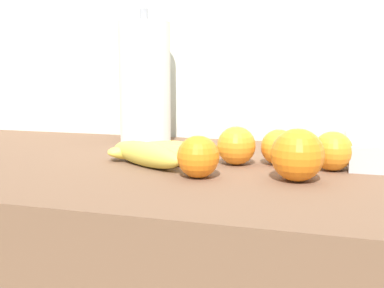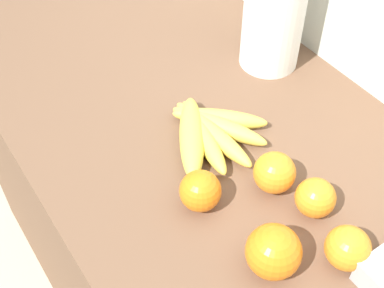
# 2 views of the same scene
# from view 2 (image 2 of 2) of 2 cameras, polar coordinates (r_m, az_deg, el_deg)

# --- Properties ---
(banana_bunch) EXTENTS (0.21, 0.22, 0.04)m
(banana_bunch) POSITION_cam_2_polar(r_m,az_deg,el_deg) (0.93, 1.65, 1.43)
(banana_bunch) COLOR #D9C94C
(banana_bunch) RESTS_ON counter
(orange_front) EXTENTS (0.06, 0.06, 0.06)m
(orange_front) POSITION_cam_2_polar(r_m,az_deg,el_deg) (0.84, 13.31, -5.74)
(orange_front) COLOR orange
(orange_front) RESTS_ON counter
(orange_back_left) EXTENTS (0.07, 0.07, 0.07)m
(orange_back_left) POSITION_cam_2_polar(r_m,az_deg,el_deg) (0.82, 0.91, -5.13)
(orange_back_left) COLOR orange
(orange_back_left) RESTS_ON counter
(orange_center) EXTENTS (0.08, 0.08, 0.08)m
(orange_center) POSITION_cam_2_polar(r_m,az_deg,el_deg) (0.76, 8.88, -11.52)
(orange_center) COLOR orange
(orange_center) RESTS_ON counter
(orange_back_right) EXTENTS (0.07, 0.07, 0.07)m
(orange_back_right) POSITION_cam_2_polar(r_m,az_deg,el_deg) (0.85, 8.99, -3.10)
(orange_back_right) COLOR orange
(orange_back_right) RESTS_ON counter
(orange_right) EXTENTS (0.07, 0.07, 0.07)m
(orange_right) POSITION_cam_2_polar(r_m,az_deg,el_deg) (0.79, 16.63, -10.82)
(orange_right) COLOR orange
(orange_right) RESTS_ON counter
(paper_towel_roll) EXTENTS (0.12, 0.12, 0.31)m
(paper_towel_roll) POSITION_cam_2_polar(r_m,az_deg,el_deg) (1.04, 9.09, 15.04)
(paper_towel_roll) COLOR white
(paper_towel_roll) RESTS_ON counter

